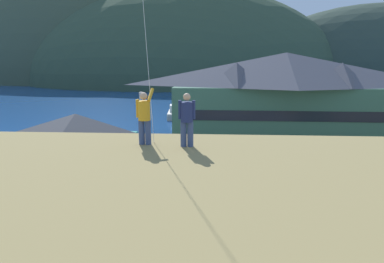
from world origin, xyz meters
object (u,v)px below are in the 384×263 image
(parked_car_corner_spot, at_px, (261,207))
(person_companion, at_px, (187,118))
(parking_light_pole, at_px, (141,124))
(moored_boat_wharfside, at_px, (175,113))
(wharf_dock, at_px, (195,119))
(moored_boat_outer_mooring, at_px, (216,115))
(parked_car_mid_row_near, at_px, (367,210))
(parked_car_front_row_red, at_px, (184,169))
(storage_shed_near_lot, at_px, (78,151))
(parked_car_front_row_silver, at_px, (383,170))
(harbor_lodge, at_px, (284,95))
(person_kite_flyer, at_px, (144,116))
(parked_car_front_row_end, at_px, (330,177))

(parked_car_corner_spot, relative_size, person_companion, 2.44)
(person_companion, bearing_deg, parking_light_pole, 107.34)
(moored_boat_wharfside, xyz_separation_m, parked_car_corner_spot, (8.76, -34.90, 0.34))
(wharf_dock, distance_m, person_companion, 39.42)
(wharf_dock, height_order, moored_boat_outer_mooring, moored_boat_outer_mooring)
(parked_car_mid_row_near, xyz_separation_m, parked_car_front_row_red, (-10.84, 6.22, 0.00))
(wharf_dock, distance_m, parked_car_corner_spot, 32.33)
(storage_shed_near_lot, height_order, parking_light_pole, parking_light_pole)
(parked_car_front_row_silver, bearing_deg, person_companion, -135.71)
(storage_shed_near_lot, bearing_deg, parked_car_mid_row_near, -13.71)
(parked_car_front_row_silver, bearing_deg, parked_car_mid_row_near, -122.78)
(storage_shed_near_lot, relative_size, parking_light_pole, 1.27)
(harbor_lodge, height_order, parked_car_front_row_silver, harbor_lodge)
(parked_car_mid_row_near, bearing_deg, parking_light_pole, 146.22)
(moored_boat_outer_mooring, xyz_separation_m, parked_car_mid_row_near, (7.82, -33.51, 0.34))
(parking_light_pole, relative_size, person_kite_flyer, 3.48)
(wharf_dock, bearing_deg, person_kite_flyer, -89.78)
(storage_shed_near_lot, distance_m, moored_boat_wharfside, 30.76)
(parked_car_front_row_red, distance_m, person_kite_flyer, 14.35)
(parked_car_front_row_red, relative_size, person_kite_flyer, 2.31)
(wharf_dock, height_order, parked_car_mid_row_near, parked_car_mid_row_near)
(wharf_dock, xyz_separation_m, person_kite_flyer, (0.15, -38.56, 7.06))
(harbor_lodge, height_order, parked_car_front_row_red, harbor_lodge)
(moored_boat_wharfside, bearing_deg, person_companion, -83.11)
(moored_boat_wharfside, relative_size, person_companion, 4.17)
(parked_car_front_row_silver, bearing_deg, harbor_lodge, 108.50)
(parked_car_front_row_silver, distance_m, parked_car_front_row_red, 15.23)
(wharf_dock, distance_m, parked_car_front_row_silver, 29.55)
(parked_car_corner_spot, xyz_separation_m, person_kite_flyer, (-5.13, -6.67, 6.35))
(parked_car_front_row_silver, relative_size, parked_car_mid_row_near, 1.01)
(harbor_lodge, bearing_deg, person_companion, -108.83)
(parking_light_pole, distance_m, person_kite_flyer, 17.39)
(parked_car_front_row_silver, height_order, person_companion, person_companion)
(parked_car_front_row_end, bearing_deg, moored_boat_outer_mooring, 104.91)
(storage_shed_near_lot, distance_m, person_companion, 14.93)
(moored_boat_wharfside, distance_m, person_companion, 42.60)
(person_kite_flyer, relative_size, person_companion, 1.07)
(storage_shed_near_lot, bearing_deg, parked_car_corner_spot, -19.72)
(harbor_lodge, height_order, person_companion, harbor_lodge)
(parked_car_front_row_silver, bearing_deg, person_kite_flyer, -138.89)
(person_companion, bearing_deg, moored_boat_wharfside, 96.89)
(parked_car_front_row_silver, distance_m, parked_car_front_row_end, 4.94)
(moored_boat_wharfside, bearing_deg, parked_car_front_row_end, -64.23)
(parked_car_front_row_end, xyz_separation_m, parking_light_pole, (-14.59, 4.85, 2.80))
(person_kite_flyer, bearing_deg, parking_light_pole, 102.96)
(parked_car_front_row_red, xyz_separation_m, parking_light_pole, (-4.01, 3.72, 2.80))
(moored_boat_wharfside, bearing_deg, wharf_dock, -40.98)
(parked_car_front_row_end, xyz_separation_m, person_companion, (-9.36, -11.93, 6.33))
(storage_shed_near_lot, height_order, parked_car_front_row_silver, storage_shed_near_lot)
(person_kite_flyer, bearing_deg, parked_car_front_row_red, 89.14)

